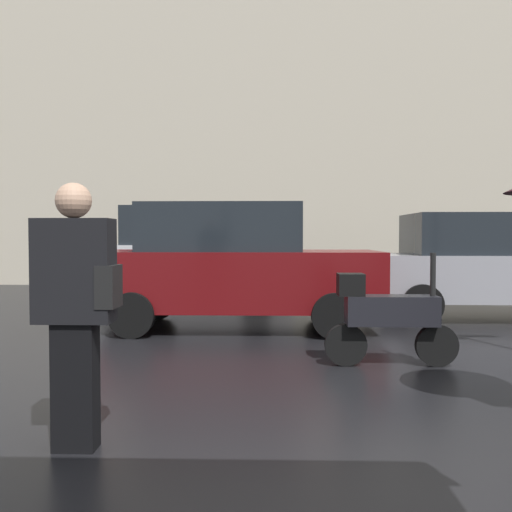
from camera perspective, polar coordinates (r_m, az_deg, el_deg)
The scene contains 6 objects.
pedestrian_with_bag at distance 3.83m, azimuth -17.99°, elevation -4.27°, with size 0.54×0.24×1.76m.
parked_scooter at distance 6.21m, azimuth 13.35°, elevation -5.95°, with size 1.44×0.32×1.23m.
parked_car_left at distance 12.22m, azimuth -6.88°, elevation 0.22°, with size 4.38×1.86×2.06m.
parked_car_right at distance 10.38m, azimuth 23.09°, elevation -0.82°, with size 4.55×1.89×1.80m.
parked_car_distant at distance 8.49m, azimuth -2.44°, elevation -0.98°, with size 4.32×1.92×1.90m.
building_block at distance 18.38m, azimuth 5.09°, elevation 23.11°, with size 19.25×2.44×16.06m, color #B2A893.
Camera 1 is at (-1.02, -2.18, 1.41)m, focal length 38.84 mm.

